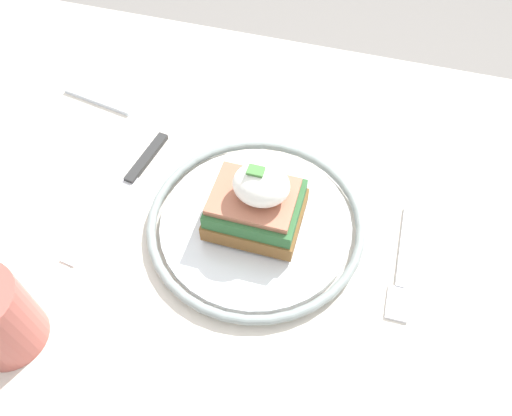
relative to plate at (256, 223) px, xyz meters
The scene contains 7 objects.
ground_plane 0.78m from the plate, behind, with size 6.00×6.00×0.00m, color gray.
dining_table 0.14m from the plate, behind, with size 1.14×0.66×0.77m.
plate is the anchor object (origin of this frame).
sandwich 0.04m from the plate, 150.00° to the right, with size 0.10×0.08×0.08m.
fork 0.16m from the plate, behind, with size 0.02×0.14×0.00m.
knife 0.16m from the plate, ahead, with size 0.04×0.20×0.01m.
napkin 0.30m from the plate, 34.79° to the right, with size 0.10×0.09×0.01m, color silver.
Camera 1 is at (-0.07, 0.29, 1.23)m, focal length 35.00 mm.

